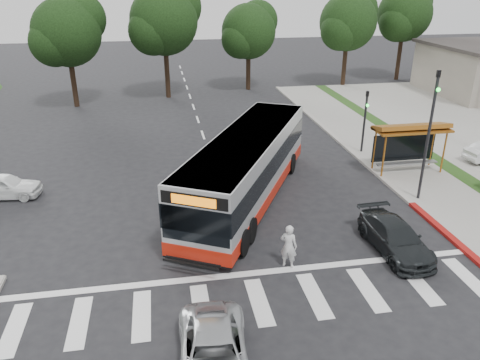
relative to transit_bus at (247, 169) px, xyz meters
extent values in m
plane|color=black|center=(-1.11, -3.06, -1.69)|extent=(140.00, 140.00, 0.00)
cube|color=gray|center=(9.89, 4.94, -1.63)|extent=(4.00, 40.00, 0.12)
cube|color=#9E9991|center=(7.89, 4.94, -1.61)|extent=(0.30, 40.00, 0.15)
cube|color=maroon|center=(7.89, -5.06, -1.61)|extent=(0.32, 6.00, 0.15)
cube|color=silver|center=(-1.11, -8.06, -1.68)|extent=(18.00, 2.60, 0.01)
cylinder|color=#995819|center=(7.89, 1.34, -0.42)|extent=(0.10, 0.10, 2.30)
cylinder|color=#995819|center=(11.49, 1.34, -0.42)|extent=(0.10, 0.10, 2.30)
cylinder|color=#995819|center=(7.89, 2.54, -0.42)|extent=(0.10, 0.10, 2.30)
cylinder|color=#995819|center=(11.49, 2.54, -0.42)|extent=(0.10, 0.10, 2.30)
cube|color=#995819|center=(9.69, 1.94, 0.88)|extent=(4.20, 1.60, 0.12)
cube|color=#995819|center=(9.69, 1.99, 1.03)|extent=(4.20, 1.32, 0.51)
cube|color=black|center=(9.69, 2.54, -0.37)|extent=(3.80, 0.06, 1.60)
cube|color=gray|center=(9.69, 1.94, -1.12)|extent=(3.60, 0.40, 0.08)
cylinder|color=black|center=(8.49, -1.56, 1.56)|extent=(0.14, 0.14, 6.50)
imported|color=black|center=(8.49, -1.56, 4.31)|extent=(0.16, 0.20, 1.00)
sphere|color=#19E533|center=(8.49, -1.74, 3.96)|extent=(0.18, 0.18, 0.18)
cylinder|color=black|center=(8.49, 5.44, 0.31)|extent=(0.14, 0.14, 4.00)
imported|color=black|center=(8.49, 5.44, 1.81)|extent=(0.16, 0.20, 1.00)
sphere|color=#19E533|center=(8.49, 5.26, 1.46)|extent=(0.18, 0.18, 0.18)
cylinder|color=black|center=(14.89, 24.94, 0.61)|extent=(0.44, 0.44, 4.40)
sphere|color=black|center=(14.89, 24.94, 4.61)|extent=(5.60, 5.60, 5.60)
sphere|color=black|center=(16.01, 25.78, 5.61)|extent=(4.20, 4.20, 4.20)
sphere|color=black|center=(13.91, 24.24, 3.91)|extent=(3.92, 3.92, 3.92)
cylinder|color=black|center=(21.89, 26.94, 0.73)|extent=(0.44, 0.44, 4.84)
sphere|color=black|center=(21.89, 26.94, 5.13)|extent=(5.60, 5.60, 5.60)
sphere|color=black|center=(23.01, 27.78, 6.23)|extent=(4.20, 4.20, 4.20)
sphere|color=black|center=(20.91, 26.24, 4.36)|extent=(3.92, 3.92, 3.92)
cylinder|color=black|center=(-3.11, 22.94, 0.73)|extent=(0.44, 0.44, 4.84)
sphere|color=black|center=(-3.11, 22.94, 5.13)|extent=(6.00, 6.00, 6.00)
sphere|color=black|center=(-1.91, 23.84, 6.23)|extent=(4.50, 4.50, 4.50)
sphere|color=black|center=(-4.16, 22.19, 4.36)|extent=(4.20, 4.20, 4.20)
cylinder|color=black|center=(4.89, 24.94, 0.29)|extent=(0.44, 0.44, 3.96)
sphere|color=black|center=(4.89, 24.94, 3.89)|extent=(5.20, 5.20, 5.20)
sphere|color=black|center=(5.93, 25.72, 4.79)|extent=(3.90, 3.90, 3.90)
sphere|color=black|center=(3.98, 24.29, 3.26)|extent=(3.64, 3.64, 3.64)
cylinder|color=black|center=(-11.11, 20.94, 0.51)|extent=(0.44, 0.44, 4.40)
sphere|color=black|center=(-11.11, 20.94, 4.51)|extent=(5.60, 5.60, 5.60)
sphere|color=black|center=(-9.99, 21.78, 5.51)|extent=(4.20, 4.20, 4.20)
sphere|color=black|center=(-12.09, 20.24, 3.81)|extent=(3.92, 3.92, 3.92)
imported|color=silver|center=(0.45, -6.12, -0.78)|extent=(0.79, 0.71, 1.80)
imported|color=black|center=(5.03, -5.79, -1.07)|extent=(1.91, 4.33, 1.24)
imported|color=#B5B7BB|center=(-3.03, -10.91, -1.08)|extent=(2.30, 4.47, 1.21)
imported|color=white|center=(-12.12, 2.44, -1.06)|extent=(3.80, 1.91, 1.24)
camera|label=1|loc=(-4.06, -20.92, 8.64)|focal=35.00mm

